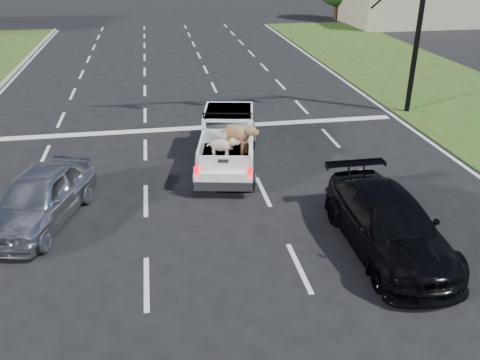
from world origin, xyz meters
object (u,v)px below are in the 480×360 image
(pickup_truck, at_px, (228,141))
(silver_sedan, at_px, (40,197))
(black_coupe, at_px, (389,224))
(traffic_signal, at_px, (366,0))

(pickup_truck, bearing_deg, silver_sedan, -140.66)
(pickup_truck, distance_m, black_coupe, 6.52)
(traffic_signal, distance_m, silver_sedan, 14.30)
(traffic_signal, bearing_deg, silver_sedan, -148.16)
(silver_sedan, distance_m, black_coupe, 8.98)
(pickup_truck, relative_size, black_coupe, 1.03)
(traffic_signal, height_order, silver_sedan, traffic_signal)
(pickup_truck, distance_m, silver_sedan, 6.21)
(pickup_truck, relative_size, silver_sedan, 1.19)
(silver_sedan, bearing_deg, traffic_signal, 49.39)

